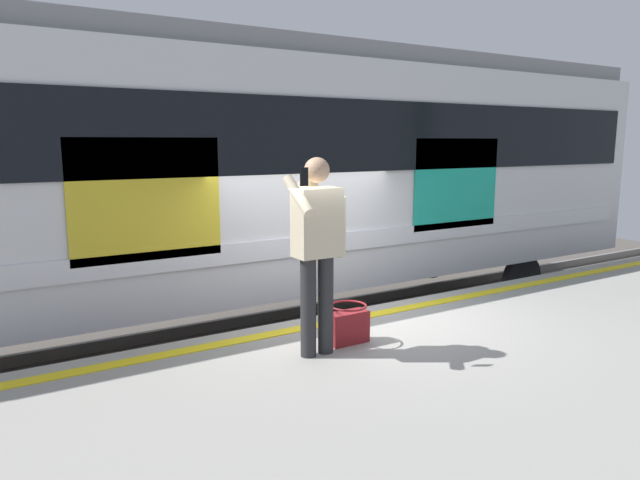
{
  "coord_description": "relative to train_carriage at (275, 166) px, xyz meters",
  "views": [
    {
      "loc": [
        3.45,
        5.19,
        2.88
      ],
      "look_at": [
        0.45,
        0.3,
        1.9
      ],
      "focal_mm": 32.27,
      "sensor_mm": 36.0,
      "label": 1
    }
  ],
  "objects": [
    {
      "name": "track_rail_near",
      "position": [
        0.33,
        0.71,
        -2.46
      ],
      "size": [
        22.79,
        0.08,
        0.16
      ],
      "primitive_type": "cube",
      "color": "slate",
      "rests_on": "ground"
    },
    {
      "name": "handbag",
      "position": [
        0.83,
        3.08,
        -1.36
      ],
      "size": [
        0.39,
        0.35,
        0.38
      ],
      "color": "maroon",
      "rests_on": "platform"
    },
    {
      "name": "ground_plane",
      "position": [
        0.33,
        2.19,
        -2.54
      ],
      "size": [
        26.29,
        26.29,
        0.0
      ],
      "primitive_type": "plane",
      "color": "#4C4742"
    },
    {
      "name": "safety_line",
      "position": [
        0.33,
        2.49,
        -1.54
      ],
      "size": [
        17.18,
        0.16,
        0.01
      ],
      "primitive_type": "cube",
      "color": "yellow",
      "rests_on": "platform"
    },
    {
      "name": "train_carriage",
      "position": [
        0.0,
        0.0,
        0.0
      ],
      "size": [
        12.59,
        2.76,
        3.99
      ],
      "color": "silver",
      "rests_on": "ground"
    },
    {
      "name": "track_rail_far",
      "position": [
        0.33,
        -0.72,
        -2.46
      ],
      "size": [
        22.79,
        0.08,
        0.16
      ],
      "primitive_type": "cube",
      "color": "slate",
      "rests_on": "ground"
    },
    {
      "name": "platform",
      "position": [
        0.33,
        4.76,
        -2.04
      ],
      "size": [
        17.53,
        5.15,
        1.0
      ],
      "primitive_type": "cube",
      "color": "gray",
      "rests_on": "ground"
    },
    {
      "name": "passenger",
      "position": [
        1.23,
        3.16,
        -0.5
      ],
      "size": [
        0.57,
        0.55,
        1.76
      ],
      "color": "#262628",
      "rests_on": "platform"
    }
  ]
}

